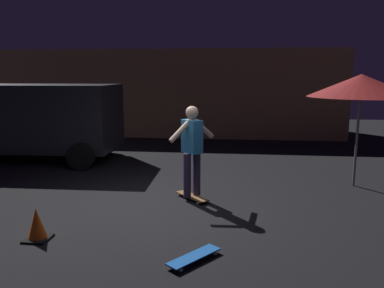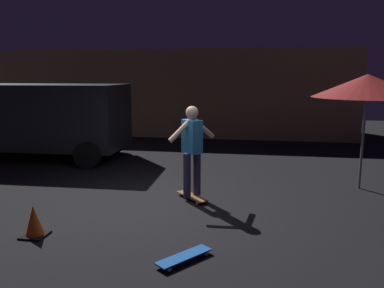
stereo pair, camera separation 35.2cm
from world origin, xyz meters
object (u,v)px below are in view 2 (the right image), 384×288
at_px(patio_umbrella, 367,86).
at_px(parked_van, 40,116).
at_px(skateboard_spare, 184,257).
at_px(traffic_cone, 34,222).
at_px(skateboard_ridden, 192,196).
at_px(skater, 192,145).

bearing_deg(patio_umbrella, parked_van, 168.77).
bearing_deg(skateboard_spare, traffic_cone, 170.62).
relative_size(parked_van, skateboard_spare, 6.35).
distance_m(skateboard_spare, traffic_cone, 2.30).
distance_m(parked_van, skateboard_spare, 7.30).
relative_size(skateboard_ridden, traffic_cone, 1.54).
xyz_separation_m(parked_van, skateboard_ridden, (4.70, -2.84, -1.11)).
relative_size(parked_van, skateboard_ridden, 6.58).
bearing_deg(skateboard_spare, skateboard_ridden, 97.10).
xyz_separation_m(patio_umbrella, traffic_cone, (-5.22, -3.25, -1.86)).
bearing_deg(skater, skateboard_ridden, -90.00).
bearing_deg(traffic_cone, skateboard_ridden, 45.27).
bearing_deg(skater, skateboard_spare, -82.90).
relative_size(parked_van, patio_umbrella, 2.02).
height_order(skater, traffic_cone, skater).
bearing_deg(skateboard_spare, parked_van, 133.84).
distance_m(skateboard_ridden, skateboard_spare, 2.38).
distance_m(skateboard_spare, skater, 2.57).
height_order(patio_umbrella, skateboard_ridden, patio_umbrella).
bearing_deg(skateboard_ridden, parked_van, 148.83).
distance_m(parked_van, patio_umbrella, 8.16).
bearing_deg(skater, patio_umbrella, 21.21).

